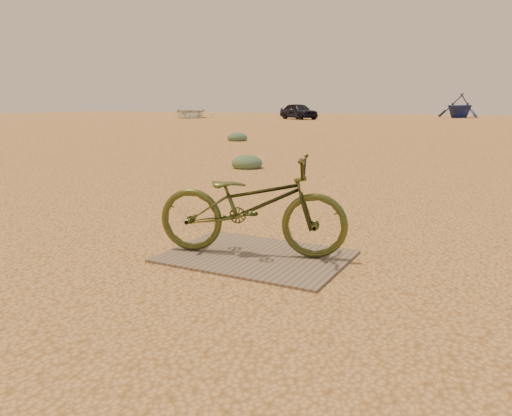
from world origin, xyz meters
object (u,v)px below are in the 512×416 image
at_px(car, 299,111).
at_px(boat_far_left, 460,105).
at_px(boat_near_left, 190,112).
at_px(bicycle, 252,205).
at_px(plywood_board, 256,256).

height_order(car, boat_far_left, boat_far_left).
bearing_deg(boat_far_left, boat_near_left, -134.19).
bearing_deg(bicycle, boat_far_left, -12.24).
height_order(bicycle, car, car).
relative_size(bicycle, car, 0.42).
relative_size(plywood_board, boat_far_left, 0.36).
bearing_deg(bicycle, plywood_board, -129.85).
relative_size(boat_near_left, boat_far_left, 1.29).
bearing_deg(car, plywood_board, -124.61).
height_order(bicycle, boat_far_left, boat_far_left).
bearing_deg(boat_near_left, car, -22.31).
height_order(plywood_board, bicycle, bicycle).
bearing_deg(plywood_board, boat_near_left, 125.64).
distance_m(car, boat_near_left, 10.46).
distance_m(plywood_board, boat_far_left, 46.01).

